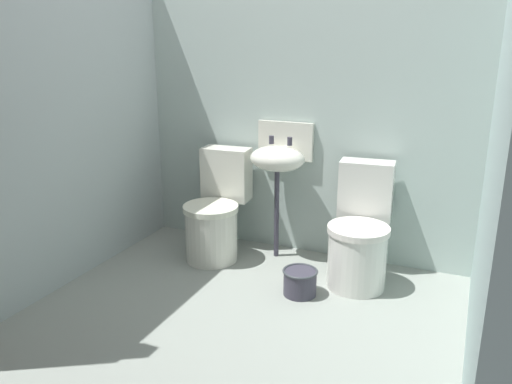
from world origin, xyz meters
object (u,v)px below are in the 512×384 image
toilet_left (216,215)px  toilet_right (360,236)px  bucket (300,282)px  sink (279,157)px

toilet_left → toilet_right: size_ratio=1.00×
bucket → toilet_right: bearing=49.5°
sink → bucket: bearing=-55.9°
toilet_right → sink: bearing=-21.3°
toilet_left → toilet_right: 1.07m
toilet_left → bucket: bearing=152.5°
sink → bucket: sink is taller
toilet_right → bucket: (-0.29, -0.34, -0.23)m
toilet_right → sink: 0.81m
sink → toilet_left: bearing=-155.8°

